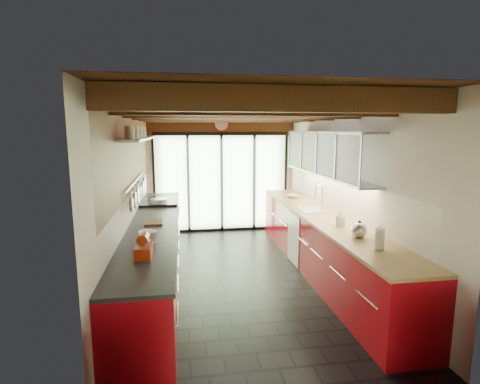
{
  "coord_description": "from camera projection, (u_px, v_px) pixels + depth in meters",
  "views": [
    {
      "loc": [
        -0.86,
        -5.38,
        2.23
      ],
      "look_at": [
        0.05,
        0.4,
        1.25
      ],
      "focal_mm": 28.0,
      "sensor_mm": 36.0,
      "label": 1
    }
  ],
  "objects": [
    {
      "name": "pot_small",
      "position": [
        159.0,
        202.0,
        6.55
      ],
      "size": [
        0.35,
        0.35,
        0.11
      ],
      "primitive_type": "cylinder",
      "rotation": [
        0.0,
        0.0,
        0.23
      ],
      "color": "silver",
      "rests_on": "left_counter"
    },
    {
      "name": "kettle",
      "position": [
        359.0,
        229.0,
        4.58
      ],
      "size": [
        0.24,
        0.27,
        0.23
      ],
      "color": "silver",
      "rests_on": "right_counter"
    },
    {
      "name": "room_shell",
      "position": [
        241.0,
        169.0,
        5.46
      ],
      "size": [
        5.5,
        5.5,
        5.5
      ],
      "color": "silver",
      "rests_on": "ground"
    },
    {
      "name": "pot_large",
      "position": [
        148.0,
        237.0,
        4.37
      ],
      "size": [
        0.28,
        0.28,
        0.14
      ],
      "primitive_type": "cylinder",
      "rotation": [
        0.0,
        0.0,
        -0.37
      ],
      "color": "silver",
      "rests_on": "left_counter"
    },
    {
      "name": "ceiling_beams",
      "position": [
        237.0,
        114.0,
        5.7
      ],
      "size": [
        3.14,
        5.06,
        4.9
      ],
      "color": "#593316",
      "rests_on": "ground"
    },
    {
      "name": "sink_assembly",
      "position": [
        314.0,
        207.0,
        6.16
      ],
      "size": [
        0.45,
        0.52,
        0.43
      ],
      "color": "silver",
      "rests_on": "right_counter"
    },
    {
      "name": "ground",
      "position": [
        241.0,
        277.0,
        5.74
      ],
      "size": [
        5.5,
        5.5,
        0.0
      ],
      "primitive_type": "plane",
      "color": "black",
      "rests_on": "ground"
    },
    {
      "name": "cutting_board",
      "position": [
        154.0,
        222.0,
        5.27
      ],
      "size": [
        0.26,
        0.35,
        0.03
      ],
      "primitive_type": "cube",
      "rotation": [
        0.0,
        0.0,
        0.04
      ],
      "color": "brown",
      "rests_on": "left_counter"
    },
    {
      "name": "glass_door",
      "position": [
        222.0,
        156.0,
        8.09
      ],
      "size": [
        2.95,
        0.1,
        2.9
      ],
      "color": "#C6EAAD",
      "rests_on": "ground"
    },
    {
      "name": "bowl",
      "position": [
        293.0,
        196.0,
        7.24
      ],
      "size": [
        0.3,
        0.3,
        0.06
      ],
      "primitive_type": "imported",
      "rotation": [
        0.0,
        0.0,
        0.27
      ],
      "color": "silver",
      "rests_on": "right_counter"
    },
    {
      "name": "upper_cabinets_right",
      "position": [
        327.0,
        154.0,
        5.94
      ],
      "size": [
        0.34,
        3.0,
        3.0
      ],
      "color": "silver",
      "rests_on": "ground"
    },
    {
      "name": "stand_mixer",
      "position": [
        144.0,
        247.0,
        3.88
      ],
      "size": [
        0.17,
        0.29,
        0.26
      ],
      "color": "#B82D0E",
      "rests_on": "left_counter"
    },
    {
      "name": "range_stove",
      "position": [
        160.0,
        226.0,
        6.88
      ],
      "size": [
        0.66,
        0.9,
        0.97
      ],
      "color": "silver",
      "rests_on": "ground"
    },
    {
      "name": "left_wall_fixtures",
      "position": [
        139.0,
        159.0,
        5.46
      ],
      "size": [
        0.28,
        2.6,
        0.96
      ],
      "color": "silver",
      "rests_on": "ground"
    },
    {
      "name": "right_counter",
      "position": [
        321.0,
        244.0,
        5.86
      ],
      "size": [
        0.68,
        5.0,
        0.92
      ],
      "color": "#AB0A14",
      "rests_on": "ground"
    },
    {
      "name": "soap_bottle",
      "position": [
        341.0,
        219.0,
        5.1
      ],
      "size": [
        0.1,
        0.1,
        0.21
      ],
      "primitive_type": "imported",
      "rotation": [
        0.0,
        0.0,
        0.05
      ],
      "color": "silver",
      "rests_on": "right_counter"
    },
    {
      "name": "left_counter",
      "position": [
        155.0,
        252.0,
        5.46
      ],
      "size": [
        0.68,
        5.0,
        0.92
      ],
      "color": "#AB0A14",
      "rests_on": "ground"
    },
    {
      "name": "paper_towel",
      "position": [
        379.0,
        239.0,
        4.11
      ],
      "size": [
        0.13,
        0.13,
        0.28
      ],
      "color": "white",
      "rests_on": "right_counter"
    }
  ]
}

